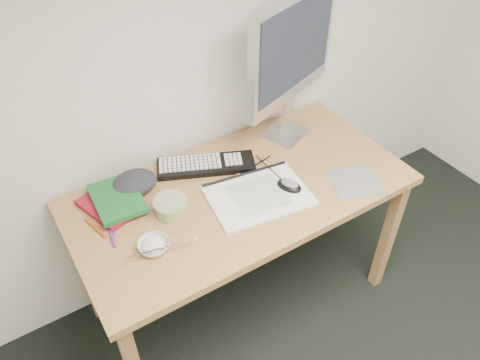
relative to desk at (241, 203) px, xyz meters
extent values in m
plane|color=white|center=(0.00, 0.37, 0.63)|extent=(3.60, 0.00, 3.60)
cube|color=#AC7F4E|center=(0.65, -0.30, -0.31)|extent=(0.05, 0.05, 0.71)
cube|color=#AC7F4E|center=(-0.65, 0.30, -0.31)|extent=(0.05, 0.05, 0.71)
cube|color=#AC7F4E|center=(0.65, 0.30, -0.31)|extent=(0.05, 0.05, 0.71)
cube|color=#AC7F4E|center=(0.00, 0.00, 0.06)|extent=(1.40, 0.70, 0.03)
cube|color=slate|center=(0.43, -0.22, 0.08)|extent=(0.25, 0.24, 0.00)
cube|color=white|center=(0.03, -0.08, 0.09)|extent=(0.43, 0.34, 0.01)
cube|color=black|center=(-0.05, 0.20, 0.09)|extent=(0.44, 0.29, 0.02)
cube|color=silver|center=(0.39, 0.22, 0.09)|extent=(0.25, 0.23, 0.01)
cube|color=silver|center=(0.39, 0.22, 0.18)|extent=(0.07, 0.04, 0.19)
cube|color=silver|center=(0.39, 0.22, 0.52)|extent=(0.55, 0.23, 0.46)
cube|color=black|center=(0.39, 0.22, 0.53)|extent=(0.49, 0.18, 0.36)
ellipsoid|color=black|center=(0.17, -0.11, 0.11)|extent=(0.10, 0.13, 0.04)
imported|color=silver|center=(-0.44, -0.11, 0.10)|extent=(0.14, 0.14, 0.04)
cylinder|color=silver|center=(-0.43, -0.15, 0.12)|extent=(0.25, 0.07, 0.02)
cylinder|color=gold|center=(-0.30, 0.03, 0.12)|extent=(0.17, 0.17, 0.07)
cube|color=maroon|center=(-0.49, 0.19, 0.09)|extent=(0.24, 0.28, 0.02)
cube|color=#18602B|center=(-0.46, 0.18, 0.12)|extent=(0.19, 0.25, 0.02)
ellipsoid|color=#23262A|center=(-0.37, 0.23, 0.11)|extent=(0.16, 0.14, 0.06)
cylinder|color=#E17089|center=(0.00, 0.08, 0.09)|extent=(0.16, 0.01, 0.01)
cylinder|color=tan|center=(-0.04, 0.09, 0.09)|extent=(0.17, 0.06, 0.01)
cylinder|color=black|center=(0.15, 0.10, 0.09)|extent=(0.16, 0.04, 0.01)
cylinder|color=#1C2F9D|center=(-0.51, 0.08, 0.09)|extent=(0.07, 0.10, 0.01)
cylinder|color=#C44917|center=(-0.58, 0.10, 0.09)|extent=(0.04, 0.13, 0.01)
cylinder|color=#782382|center=(-0.54, 0.04, 0.09)|extent=(0.03, 0.13, 0.01)
camera|label=1|loc=(-0.76, -1.20, 1.38)|focal=35.00mm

